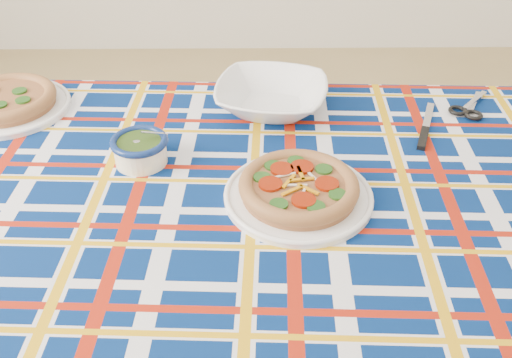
{
  "coord_description": "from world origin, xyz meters",
  "views": [
    {
      "loc": [
        -0.01,
        -1.1,
        1.32
      ],
      "look_at": [
        -0.0,
        -0.25,
        0.7
      ],
      "focal_mm": 40.0,
      "sensor_mm": 36.0,
      "label": 1
    }
  ],
  "objects_px": {
    "pesto_bowl": "(140,148)",
    "serving_bowl": "(271,97)",
    "dining_table": "(216,225)",
    "main_focaccia_plate": "(299,187)"
  },
  "relations": [
    {
      "from": "pesto_bowl",
      "to": "serving_bowl",
      "type": "height_order",
      "value": "pesto_bowl"
    },
    {
      "from": "dining_table",
      "to": "serving_bowl",
      "type": "relative_size",
      "value": 5.9
    },
    {
      "from": "pesto_bowl",
      "to": "main_focaccia_plate",
      "type": "bearing_deg",
      "value": -21.95
    },
    {
      "from": "main_focaccia_plate",
      "to": "pesto_bowl",
      "type": "relative_size",
      "value": 2.47
    },
    {
      "from": "dining_table",
      "to": "serving_bowl",
      "type": "bearing_deg",
      "value": 72.87
    },
    {
      "from": "serving_bowl",
      "to": "pesto_bowl",
      "type": "bearing_deg",
      "value": -140.96
    },
    {
      "from": "dining_table",
      "to": "serving_bowl",
      "type": "distance_m",
      "value": 0.36
    },
    {
      "from": "dining_table",
      "to": "main_focaccia_plate",
      "type": "xyz_separation_m",
      "value": [
        0.15,
        -0.01,
        0.1
      ]
    },
    {
      "from": "dining_table",
      "to": "main_focaccia_plate",
      "type": "distance_m",
      "value": 0.18
    },
    {
      "from": "pesto_bowl",
      "to": "dining_table",
      "type": "bearing_deg",
      "value": -36.78
    }
  ]
}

